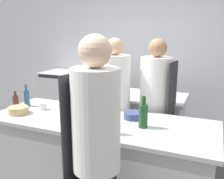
{
  "coord_description": "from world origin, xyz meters",
  "views": [
    {
      "loc": [
        1.09,
        -2.25,
        1.81
      ],
      "look_at": [
        0.0,
        0.35,
        1.14
      ],
      "focal_mm": 40.0,
      "sensor_mm": 36.0,
      "label": 1
    }
  ],
  "objects_px": {
    "oven_range": "(65,98)",
    "cup": "(43,106)",
    "bowl_mixing_large": "(18,110)",
    "bottle_cooking_oil": "(110,123)",
    "chef_at_prep_near": "(96,158)",
    "bottle_vinegar": "(16,101)",
    "bottle_olive_oil": "(143,115)",
    "bottle_sauce": "(90,109)",
    "stockpot": "(101,84)",
    "bottle_wine": "(27,97)",
    "chef_at_stove": "(155,109)",
    "bowl_prep_small": "(133,115)",
    "chef_at_pass_far": "(114,109)"
  },
  "relations": [
    {
      "from": "bowl_mixing_large",
      "to": "bottle_sauce",
      "type": "bearing_deg",
      "value": 13.16
    },
    {
      "from": "chef_at_prep_near",
      "to": "bottle_sauce",
      "type": "relative_size",
      "value": 7.45
    },
    {
      "from": "bottle_vinegar",
      "to": "bottle_wine",
      "type": "distance_m",
      "value": 0.14
    },
    {
      "from": "oven_range",
      "to": "bottle_cooking_oil",
      "type": "relative_size",
      "value": 3.93
    },
    {
      "from": "chef_at_stove",
      "to": "bottle_wine",
      "type": "bearing_deg",
      "value": -62.2
    },
    {
      "from": "bottle_cooking_oil",
      "to": "stockpot",
      "type": "height_order",
      "value": "bottle_cooking_oil"
    },
    {
      "from": "bottle_sauce",
      "to": "stockpot",
      "type": "height_order",
      "value": "bottle_sauce"
    },
    {
      "from": "bottle_cooking_oil",
      "to": "stockpot",
      "type": "bearing_deg",
      "value": 118.33
    },
    {
      "from": "chef_at_prep_near",
      "to": "bottle_vinegar",
      "type": "xyz_separation_m",
      "value": [
        -1.46,
        0.75,
        0.07
      ]
    },
    {
      "from": "bottle_vinegar",
      "to": "bottle_wine",
      "type": "relative_size",
      "value": 0.76
    },
    {
      "from": "chef_at_prep_near",
      "to": "bottle_cooking_oil",
      "type": "height_order",
      "value": "chef_at_prep_near"
    },
    {
      "from": "chef_at_prep_near",
      "to": "bottle_vinegar",
      "type": "relative_size",
      "value": 8.59
    },
    {
      "from": "bottle_vinegar",
      "to": "chef_at_stove",
      "type": "bearing_deg",
      "value": 24.94
    },
    {
      "from": "bowl_mixing_large",
      "to": "bottle_cooking_oil",
      "type": "bearing_deg",
      "value": -5.88
    },
    {
      "from": "bowl_mixing_large",
      "to": "stockpot",
      "type": "height_order",
      "value": "stockpot"
    },
    {
      "from": "bottle_olive_oil",
      "to": "bowl_prep_small",
      "type": "relative_size",
      "value": 1.56
    },
    {
      "from": "chef_at_prep_near",
      "to": "cup",
      "type": "height_order",
      "value": "chef_at_prep_near"
    },
    {
      "from": "bottle_sauce",
      "to": "stockpot",
      "type": "bearing_deg",
      "value": 110.6
    },
    {
      "from": "chef_at_prep_near",
      "to": "cup",
      "type": "relative_size",
      "value": 21.61
    },
    {
      "from": "bottle_sauce",
      "to": "chef_at_stove",
      "type": "bearing_deg",
      "value": 51.25
    },
    {
      "from": "chef_at_prep_near",
      "to": "bottle_cooking_oil",
      "type": "xyz_separation_m",
      "value": [
        -0.09,
        0.47,
        0.09
      ]
    },
    {
      "from": "bottle_olive_oil",
      "to": "bowl_prep_small",
      "type": "height_order",
      "value": "bottle_olive_oil"
    },
    {
      "from": "oven_range",
      "to": "bottle_wine",
      "type": "xyz_separation_m",
      "value": [
        0.54,
        -1.64,
        0.48
      ]
    },
    {
      "from": "bowl_mixing_large",
      "to": "cup",
      "type": "relative_size",
      "value": 2.65
    },
    {
      "from": "oven_range",
      "to": "cup",
      "type": "distance_m",
      "value": 1.92
    },
    {
      "from": "bottle_vinegar",
      "to": "oven_range",
      "type": "bearing_deg",
      "value": 105.05
    },
    {
      "from": "bottle_vinegar",
      "to": "bowl_prep_small",
      "type": "relative_size",
      "value": 1.03
    },
    {
      "from": "chef_at_stove",
      "to": "bowl_prep_small",
      "type": "bearing_deg",
      "value": -7.1
    },
    {
      "from": "chef_at_pass_far",
      "to": "bowl_prep_small",
      "type": "distance_m",
      "value": 0.48
    },
    {
      "from": "bottle_olive_oil",
      "to": "bottle_wine",
      "type": "xyz_separation_m",
      "value": [
        -1.53,
        0.13,
        -0.02
      ]
    },
    {
      "from": "bowl_mixing_large",
      "to": "bowl_prep_small",
      "type": "height_order",
      "value": "bowl_mixing_large"
    },
    {
      "from": "chef_at_prep_near",
      "to": "bottle_cooking_oil",
      "type": "distance_m",
      "value": 0.48
    },
    {
      "from": "chef_at_prep_near",
      "to": "chef_at_pass_far",
      "type": "relative_size",
      "value": 1.03
    },
    {
      "from": "stockpot",
      "to": "chef_at_prep_near",
      "type": "bearing_deg",
      "value": -65.43
    },
    {
      "from": "bottle_sauce",
      "to": "bowl_prep_small",
      "type": "xyz_separation_m",
      "value": [
        0.43,
        0.16,
        -0.06
      ]
    },
    {
      "from": "bottle_wine",
      "to": "chef_at_prep_near",
      "type": "bearing_deg",
      "value": -31.83
    },
    {
      "from": "chef_at_prep_near",
      "to": "bowl_mixing_large",
      "type": "height_order",
      "value": "chef_at_prep_near"
    },
    {
      "from": "oven_range",
      "to": "bottle_sauce",
      "type": "bearing_deg",
      "value": -49.49
    },
    {
      "from": "bowl_mixing_large",
      "to": "bowl_prep_small",
      "type": "relative_size",
      "value": 1.08
    },
    {
      "from": "bottle_cooking_oil",
      "to": "chef_at_pass_far",
      "type": "bearing_deg",
      "value": 109.83
    },
    {
      "from": "bottle_vinegar",
      "to": "bottle_sauce",
      "type": "relative_size",
      "value": 0.87
    },
    {
      "from": "stockpot",
      "to": "bottle_wine",
      "type": "bearing_deg",
      "value": -112.19
    },
    {
      "from": "oven_range",
      "to": "bottle_sauce",
      "type": "height_order",
      "value": "bottle_sauce"
    },
    {
      "from": "chef_at_stove",
      "to": "bowl_mixing_large",
      "type": "height_order",
      "value": "chef_at_stove"
    },
    {
      "from": "bottle_vinegar",
      "to": "bowl_mixing_large",
      "type": "distance_m",
      "value": 0.25
    },
    {
      "from": "chef_at_pass_far",
      "to": "bottle_sauce",
      "type": "distance_m",
      "value": 0.51
    },
    {
      "from": "bottle_olive_oil",
      "to": "bottle_sauce",
      "type": "distance_m",
      "value": 0.6
    },
    {
      "from": "chef_at_stove",
      "to": "bottle_olive_oil",
      "type": "relative_size",
      "value": 5.46
    },
    {
      "from": "bottle_cooking_oil",
      "to": "bowl_prep_small",
      "type": "bearing_deg",
      "value": 82.33
    },
    {
      "from": "bowl_prep_small",
      "to": "cup",
      "type": "relative_size",
      "value": 2.45
    }
  ]
}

